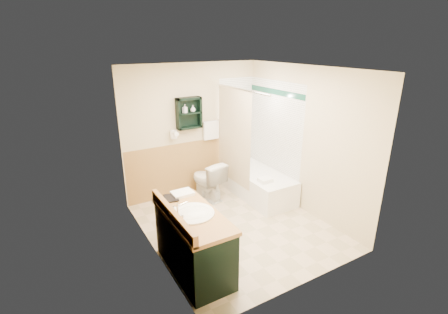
# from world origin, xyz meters

# --- Properties ---
(floor) EXTENTS (3.00, 3.00, 0.00)m
(floor) POSITION_xyz_m (0.00, 0.00, 0.00)
(floor) COLOR beige
(floor) RESTS_ON ground
(back_wall) EXTENTS (2.60, 0.04, 2.40)m
(back_wall) POSITION_xyz_m (0.00, 1.52, 1.20)
(back_wall) COLOR beige
(back_wall) RESTS_ON ground
(left_wall) EXTENTS (0.04, 3.00, 2.40)m
(left_wall) POSITION_xyz_m (-1.32, 0.00, 1.20)
(left_wall) COLOR beige
(left_wall) RESTS_ON ground
(right_wall) EXTENTS (0.04, 3.00, 2.40)m
(right_wall) POSITION_xyz_m (1.32, 0.00, 1.20)
(right_wall) COLOR beige
(right_wall) RESTS_ON ground
(ceiling) EXTENTS (2.60, 3.00, 0.04)m
(ceiling) POSITION_xyz_m (0.00, 0.00, 2.42)
(ceiling) COLOR white
(ceiling) RESTS_ON back_wall
(wainscot_left) EXTENTS (2.98, 2.98, 1.00)m
(wainscot_left) POSITION_xyz_m (-1.29, 0.00, 0.50)
(wainscot_left) COLOR tan
(wainscot_left) RESTS_ON left_wall
(wainscot_back) EXTENTS (2.58, 2.58, 1.00)m
(wainscot_back) POSITION_xyz_m (0.00, 1.49, 0.50)
(wainscot_back) COLOR tan
(wainscot_back) RESTS_ON back_wall
(mirror_frame) EXTENTS (1.30, 1.30, 1.00)m
(mirror_frame) POSITION_xyz_m (-1.27, -0.55, 1.50)
(mirror_frame) COLOR #9B5C32
(mirror_frame) RESTS_ON left_wall
(mirror_glass) EXTENTS (1.20, 1.20, 0.90)m
(mirror_glass) POSITION_xyz_m (-1.27, -0.55, 1.50)
(mirror_glass) COLOR white
(mirror_glass) RESTS_ON left_wall
(tile_right) EXTENTS (1.50, 1.50, 2.10)m
(tile_right) POSITION_xyz_m (1.28, 0.75, 1.05)
(tile_right) COLOR white
(tile_right) RESTS_ON right_wall
(tile_back) EXTENTS (0.95, 0.95, 2.10)m
(tile_back) POSITION_xyz_m (1.03, 1.48, 1.05)
(tile_back) COLOR white
(tile_back) RESTS_ON back_wall
(tile_accent) EXTENTS (1.50, 1.50, 0.10)m
(tile_accent) POSITION_xyz_m (1.27, 0.75, 1.90)
(tile_accent) COLOR #144634
(tile_accent) RESTS_ON right_wall
(wall_shelf) EXTENTS (0.45, 0.15, 0.55)m
(wall_shelf) POSITION_xyz_m (-0.10, 1.41, 1.55)
(wall_shelf) COLOR black
(wall_shelf) RESTS_ON back_wall
(hair_dryer) EXTENTS (0.10, 0.24, 0.18)m
(hair_dryer) POSITION_xyz_m (-0.40, 1.43, 1.20)
(hair_dryer) COLOR white
(hair_dryer) RESTS_ON back_wall
(towel_bar) EXTENTS (0.40, 0.06, 0.40)m
(towel_bar) POSITION_xyz_m (0.35, 1.45, 1.35)
(towel_bar) COLOR white
(towel_bar) RESTS_ON back_wall
(curtain_rod) EXTENTS (0.03, 1.60, 0.03)m
(curtain_rod) POSITION_xyz_m (0.53, 0.75, 2.00)
(curtain_rod) COLOR silver
(curtain_rod) RESTS_ON back_wall
(shower_curtain) EXTENTS (1.05, 1.05, 1.70)m
(shower_curtain) POSITION_xyz_m (0.53, 0.92, 1.15)
(shower_curtain) COLOR beige
(shower_curtain) RESTS_ON curtain_rod
(vanity) EXTENTS (0.59, 1.26, 0.80)m
(vanity) POSITION_xyz_m (-0.99, -0.61, 0.40)
(vanity) COLOR black
(vanity) RESTS_ON ground
(bathtub) EXTENTS (0.70, 1.50, 0.47)m
(bathtub) POSITION_xyz_m (0.93, 0.69, 0.23)
(bathtub) COLOR white
(bathtub) RESTS_ON ground
(toilet) EXTENTS (0.53, 0.79, 0.71)m
(toilet) POSITION_xyz_m (0.07, 1.08, 0.35)
(toilet) COLOR white
(toilet) RESTS_ON ground
(counter_towel) EXTENTS (0.28, 0.22, 0.04)m
(counter_towel) POSITION_xyz_m (-0.89, -0.07, 0.82)
(counter_towel) COLOR white
(counter_towel) RESTS_ON vanity
(vanity_book) EXTENTS (0.18, 0.06, 0.24)m
(vanity_book) POSITION_xyz_m (-1.16, -0.09, 0.92)
(vanity_book) COLOR black
(vanity_book) RESTS_ON vanity
(tub_towel) EXTENTS (0.22, 0.18, 0.07)m
(tub_towel) POSITION_xyz_m (0.78, 0.29, 0.50)
(tub_towel) COLOR white
(tub_towel) RESTS_ON bathtub
(soap_bottle_a) EXTENTS (0.11, 0.16, 0.07)m
(soap_bottle_a) POSITION_xyz_m (-0.18, 1.40, 1.60)
(soap_bottle_a) COLOR white
(soap_bottle_a) RESTS_ON wall_shelf
(soap_bottle_b) EXTENTS (0.11, 0.13, 0.09)m
(soap_bottle_b) POSITION_xyz_m (-0.03, 1.40, 1.61)
(soap_bottle_b) COLOR white
(soap_bottle_b) RESTS_ON wall_shelf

